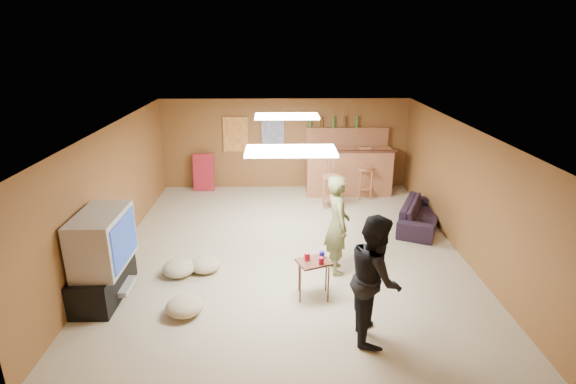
{
  "coord_description": "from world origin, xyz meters",
  "views": [
    {
      "loc": [
        -0.16,
        -7.28,
        3.61
      ],
      "look_at": [
        0.0,
        0.2,
        1.0
      ],
      "focal_mm": 28.0,
      "sensor_mm": 36.0,
      "label": 1
    }
  ],
  "objects_px": {
    "bar_counter": "(348,171)",
    "sofa": "(421,214)",
    "tv_body": "(102,240)",
    "person_black": "(375,278)",
    "person_olive": "(337,225)",
    "tray_table": "(313,279)"
  },
  "relations": [
    {
      "from": "tray_table",
      "to": "tv_body",
      "type": "bearing_deg",
      "value": 178.32
    },
    {
      "from": "bar_counter",
      "to": "tray_table",
      "type": "relative_size",
      "value": 3.46
    },
    {
      "from": "sofa",
      "to": "person_black",
      "type": "bearing_deg",
      "value": 178.9
    },
    {
      "from": "bar_counter",
      "to": "sofa",
      "type": "xyz_separation_m",
      "value": [
        1.17,
        -2.02,
        -0.3
      ]
    },
    {
      "from": "tv_body",
      "to": "bar_counter",
      "type": "height_order",
      "value": "tv_body"
    },
    {
      "from": "person_black",
      "to": "sofa",
      "type": "relative_size",
      "value": 0.96
    },
    {
      "from": "bar_counter",
      "to": "sofa",
      "type": "relative_size",
      "value": 1.17
    },
    {
      "from": "tv_body",
      "to": "person_black",
      "type": "relative_size",
      "value": 0.67
    },
    {
      "from": "bar_counter",
      "to": "person_olive",
      "type": "bearing_deg",
      "value": -101.17
    },
    {
      "from": "tray_table",
      "to": "person_olive",
      "type": "bearing_deg",
      "value": 60.83
    },
    {
      "from": "bar_counter",
      "to": "person_olive",
      "type": "xyz_separation_m",
      "value": [
        -0.75,
        -3.77,
        0.26
      ]
    },
    {
      "from": "sofa",
      "to": "tv_body",
      "type": "bearing_deg",
      "value": 139.42
    },
    {
      "from": "tv_body",
      "to": "person_black",
      "type": "bearing_deg",
      "value": -15.06
    },
    {
      "from": "tv_body",
      "to": "person_olive",
      "type": "height_order",
      "value": "person_olive"
    },
    {
      "from": "sofa",
      "to": "tray_table",
      "type": "distance_m",
      "value": 3.44
    },
    {
      "from": "bar_counter",
      "to": "sofa",
      "type": "height_order",
      "value": "bar_counter"
    },
    {
      "from": "tv_body",
      "to": "bar_counter",
      "type": "bearing_deg",
      "value": 47.0
    },
    {
      "from": "bar_counter",
      "to": "sofa",
      "type": "distance_m",
      "value": 2.35
    },
    {
      "from": "bar_counter",
      "to": "person_olive",
      "type": "relative_size",
      "value": 1.23
    },
    {
      "from": "tv_body",
      "to": "person_black",
      "type": "height_order",
      "value": "person_black"
    },
    {
      "from": "bar_counter",
      "to": "person_black",
      "type": "height_order",
      "value": "person_black"
    },
    {
      "from": "person_olive",
      "to": "sofa",
      "type": "distance_m",
      "value": 2.66
    }
  ]
}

